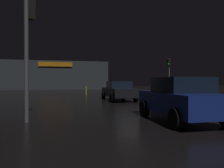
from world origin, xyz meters
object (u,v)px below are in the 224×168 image
object	(u,v)px
traffic_signal_opposite	(169,68)
car_near	(119,91)
store_building	(56,76)
car_far	(180,99)
traffic_signal_cross_left	(28,34)

from	to	relation	value
traffic_signal_opposite	car_near	size ratio (longest dim) A/B	0.92
store_building	car_near	size ratio (longest dim) A/B	4.41
store_building	car_far	xyz separation A→B (m)	(4.62, -39.13, -1.86)
store_building	car_near	xyz separation A→B (m)	(4.86, -29.87, -1.92)
car_near	traffic_signal_opposite	bearing A→B (deg)	40.03
car_far	car_near	bearing A→B (deg)	88.53
store_building	traffic_signal_opposite	size ratio (longest dim) A/B	4.77
car_near	traffic_signal_cross_left	bearing A→B (deg)	-124.90
traffic_signal_cross_left	store_building	bearing A→B (deg)	88.81
traffic_signal_cross_left	car_far	world-z (taller)	traffic_signal_cross_left
store_building	car_near	world-z (taller)	store_building
store_building	traffic_signal_cross_left	bearing A→B (deg)	-91.19
traffic_signal_cross_left	car_far	size ratio (longest dim) A/B	1.09
traffic_signal_opposite	traffic_signal_cross_left	xyz separation A→B (m)	(-13.51, -14.70, 0.19)
store_building	traffic_signal_cross_left	distance (m)	37.98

